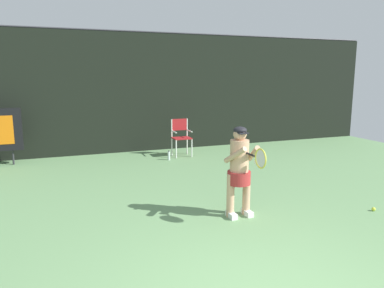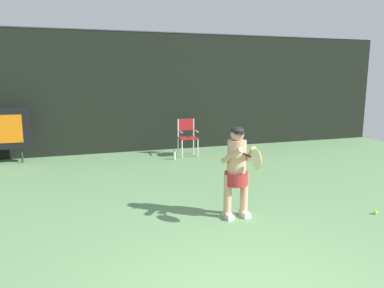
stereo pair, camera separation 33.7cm
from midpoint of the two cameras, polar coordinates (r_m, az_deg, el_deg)
name	(u,v)px [view 1 (the left image)]	position (r m, az deg, el deg)	size (l,w,h in m)	color
backdrop_screen	(118,93)	(11.45, -12.18, 7.67)	(18.00, 0.12, 3.66)	black
umpire_chair	(181,135)	(10.83, -2.62, 1.40)	(0.52, 0.44, 1.08)	white
water_bottle	(169,156)	(10.38, -4.53, -1.81)	(0.07, 0.07, 0.27)	silver
tennis_player	(240,168)	(6.13, 5.80, -3.65)	(0.53, 0.61, 1.52)	white
tennis_racket	(260,158)	(5.64, 8.76, -2.20)	(0.03, 0.60, 0.31)	black
tennis_ball_loose	(374,209)	(7.21, 25.05, -9.12)	(0.07, 0.07, 0.07)	#CCDB3D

